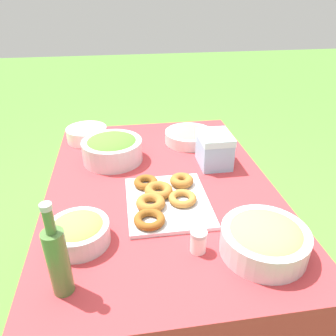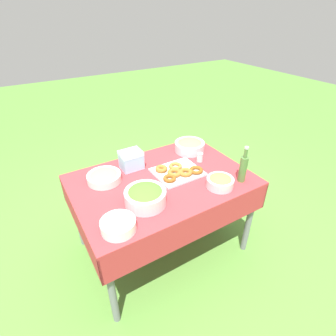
{
  "view_description": "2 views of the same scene",
  "coord_description": "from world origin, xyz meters",
  "px_view_note": "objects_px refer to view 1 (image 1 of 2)",
  "views": [
    {
      "loc": [
        1.18,
        -0.14,
        1.5
      ],
      "look_at": [
        -0.03,
        0.04,
        0.81
      ],
      "focal_mm": 35.0,
      "sensor_mm": 36.0,
      "label": 1
    },
    {
      "loc": [
        -0.83,
        -1.46,
        1.91
      ],
      "look_at": [
        0.04,
        -0.02,
        0.85
      ],
      "focal_mm": 28.0,
      "sensor_mm": 36.0,
      "label": 2
    }
  ],
  "objects_px": {
    "pasta_bowl": "(189,135)",
    "fruit_bowl": "(265,239)",
    "donut_platter": "(164,198)",
    "cooler_box": "(214,149)",
    "salad_bowl": "(112,148)",
    "plate_stack": "(87,134)",
    "olive_bowl": "(79,231)",
    "olive_oil_bottle": "(58,259)"
  },
  "relations": [
    {
      "from": "plate_stack",
      "to": "olive_bowl",
      "type": "height_order",
      "value": "olive_bowl"
    },
    {
      "from": "donut_platter",
      "to": "cooler_box",
      "type": "distance_m",
      "value": 0.39
    },
    {
      "from": "plate_stack",
      "to": "cooler_box",
      "type": "relative_size",
      "value": 1.21
    },
    {
      "from": "pasta_bowl",
      "to": "cooler_box",
      "type": "height_order",
      "value": "cooler_box"
    },
    {
      "from": "salad_bowl",
      "to": "cooler_box",
      "type": "bearing_deg",
      "value": 76.78
    },
    {
      "from": "salad_bowl",
      "to": "donut_platter",
      "type": "xyz_separation_m",
      "value": [
        0.39,
        0.19,
        -0.04
      ]
    },
    {
      "from": "pasta_bowl",
      "to": "donut_platter",
      "type": "distance_m",
      "value": 0.57
    },
    {
      "from": "pasta_bowl",
      "to": "salad_bowl",
      "type": "bearing_deg",
      "value": -69.89
    },
    {
      "from": "cooler_box",
      "to": "olive_bowl",
      "type": "bearing_deg",
      "value": -52.02
    },
    {
      "from": "olive_bowl",
      "to": "donut_platter",
      "type": "bearing_deg",
      "value": 119.95
    },
    {
      "from": "donut_platter",
      "to": "olive_bowl",
      "type": "bearing_deg",
      "value": -60.05
    },
    {
      "from": "salad_bowl",
      "to": "olive_oil_bottle",
      "type": "distance_m",
      "value": 0.77
    },
    {
      "from": "plate_stack",
      "to": "fruit_bowl",
      "type": "relative_size",
      "value": 0.78
    },
    {
      "from": "salad_bowl",
      "to": "plate_stack",
      "type": "xyz_separation_m",
      "value": [
        -0.25,
        -0.14,
        -0.03
      ]
    },
    {
      "from": "donut_platter",
      "to": "olive_oil_bottle",
      "type": "bearing_deg",
      "value": -42.27
    },
    {
      "from": "plate_stack",
      "to": "salad_bowl",
      "type": "bearing_deg",
      "value": 28.37
    },
    {
      "from": "olive_oil_bottle",
      "to": "fruit_bowl",
      "type": "bearing_deg",
      "value": 95.54
    },
    {
      "from": "salad_bowl",
      "to": "donut_platter",
      "type": "relative_size",
      "value": 0.73
    },
    {
      "from": "salad_bowl",
      "to": "olive_oil_bottle",
      "type": "xyz_separation_m",
      "value": [
        0.75,
        -0.14,
        0.05
      ]
    },
    {
      "from": "plate_stack",
      "to": "olive_bowl",
      "type": "relative_size",
      "value": 1.06
    },
    {
      "from": "donut_platter",
      "to": "plate_stack",
      "type": "relative_size",
      "value": 1.81
    },
    {
      "from": "olive_bowl",
      "to": "cooler_box",
      "type": "bearing_deg",
      "value": 127.98
    },
    {
      "from": "salad_bowl",
      "to": "donut_platter",
      "type": "height_order",
      "value": "salad_bowl"
    },
    {
      "from": "olive_bowl",
      "to": "cooler_box",
      "type": "distance_m",
      "value": 0.74
    },
    {
      "from": "donut_platter",
      "to": "fruit_bowl",
      "type": "distance_m",
      "value": 0.41
    },
    {
      "from": "olive_oil_bottle",
      "to": "fruit_bowl",
      "type": "height_order",
      "value": "olive_oil_bottle"
    },
    {
      "from": "olive_oil_bottle",
      "to": "olive_bowl",
      "type": "height_order",
      "value": "olive_oil_bottle"
    },
    {
      "from": "pasta_bowl",
      "to": "fruit_bowl",
      "type": "xyz_separation_m",
      "value": [
        0.84,
        0.06,
        0.02
      ]
    },
    {
      "from": "pasta_bowl",
      "to": "olive_bowl",
      "type": "distance_m",
      "value": 0.88
    },
    {
      "from": "plate_stack",
      "to": "olive_oil_bottle",
      "type": "xyz_separation_m",
      "value": [
        1.01,
        -0.0,
        0.08
      ]
    },
    {
      "from": "salad_bowl",
      "to": "cooler_box",
      "type": "height_order",
      "value": "cooler_box"
    },
    {
      "from": "salad_bowl",
      "to": "pasta_bowl",
      "type": "xyz_separation_m",
      "value": [
        -0.15,
        0.4,
        -0.03
      ]
    },
    {
      "from": "olive_bowl",
      "to": "olive_oil_bottle",
      "type": "bearing_deg",
      "value": -8.33
    },
    {
      "from": "donut_platter",
      "to": "olive_bowl",
      "type": "xyz_separation_m",
      "value": [
        0.18,
        -0.31,
        0.02
      ]
    },
    {
      "from": "cooler_box",
      "to": "salad_bowl",
      "type": "bearing_deg",
      "value": -103.22
    },
    {
      "from": "donut_platter",
      "to": "olive_bowl",
      "type": "distance_m",
      "value": 0.35
    },
    {
      "from": "pasta_bowl",
      "to": "fruit_bowl",
      "type": "height_order",
      "value": "fruit_bowl"
    },
    {
      "from": "pasta_bowl",
      "to": "fruit_bowl",
      "type": "relative_size",
      "value": 0.94
    },
    {
      "from": "salad_bowl",
      "to": "donut_platter",
      "type": "bearing_deg",
      "value": 26.76
    },
    {
      "from": "pasta_bowl",
      "to": "fruit_bowl",
      "type": "bearing_deg",
      "value": 4.17
    },
    {
      "from": "olive_bowl",
      "to": "cooler_box",
      "type": "xyz_separation_m",
      "value": [
        -0.45,
        0.58,
        0.03
      ]
    },
    {
      "from": "plate_stack",
      "to": "fruit_bowl",
      "type": "height_order",
      "value": "fruit_bowl"
    }
  ]
}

